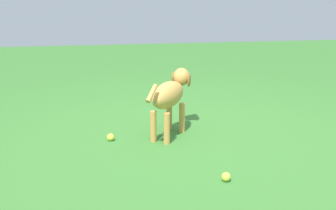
% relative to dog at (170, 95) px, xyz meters
% --- Properties ---
extents(ground, '(14.00, 14.00, 0.00)m').
position_rel_dog_xyz_m(ground, '(0.22, 0.12, -0.39)').
color(ground, '#38722D').
extents(dog, '(0.74, 0.54, 0.59)m').
position_rel_dog_xyz_m(dog, '(0.00, 0.00, 0.00)').
color(dog, '#C69347').
rests_on(dog, ground).
extents(tennis_ball_0, '(0.07, 0.07, 0.07)m').
position_rel_dog_xyz_m(tennis_ball_0, '(0.06, -0.55, -0.35)').
color(tennis_ball_0, '#D7DE40').
rests_on(tennis_ball_0, ground).
extents(tennis_ball_1, '(0.07, 0.07, 0.07)m').
position_rel_dog_xyz_m(tennis_ball_1, '(1.00, 0.22, -0.35)').
color(tennis_ball_1, '#C2D540').
rests_on(tennis_ball_1, ground).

